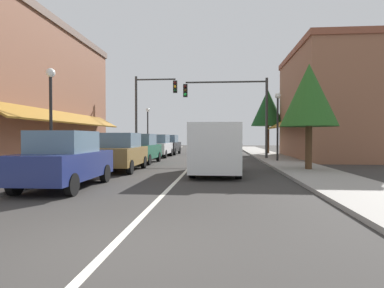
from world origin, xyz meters
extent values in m
plane|color=#33302D|center=(0.00, 18.00, 0.00)|extent=(80.00, 80.00, 0.00)
cube|color=gray|center=(-5.50, 18.00, 0.06)|extent=(2.60, 56.00, 0.12)
cube|color=gray|center=(5.50, 18.00, 0.06)|extent=(2.60, 56.00, 0.12)
cube|color=silver|center=(0.00, 18.00, 0.00)|extent=(0.14, 52.00, 0.01)
cube|color=brown|center=(-9.20, 12.00, 3.66)|extent=(4.81, 14.00, 7.32)
cube|color=brown|center=(-9.20, 12.00, 7.52)|extent=(5.01, 14.20, 0.40)
cube|color=slate|center=(-6.86, 12.00, 1.40)|extent=(0.08, 10.64, 1.80)
cube|color=olive|center=(-6.25, 12.00, 2.60)|extent=(1.27, 11.76, 0.73)
cube|color=slate|center=(-6.86, 8.92, 5.27)|extent=(0.08, 1.10, 1.30)
cube|color=slate|center=(-6.86, 15.08, 5.27)|extent=(0.08, 1.10, 1.30)
cube|color=#8E5B42|center=(9.39, 20.00, 3.72)|extent=(5.18, 10.00, 7.43)
cube|color=brown|center=(9.39, 20.00, 7.63)|extent=(5.38, 10.20, 0.40)
cube|color=slate|center=(6.86, 20.00, 1.40)|extent=(0.08, 7.60, 1.80)
cube|color=olive|center=(6.25, 20.00, 2.60)|extent=(1.27, 8.40, 0.73)
cube|color=slate|center=(6.86, 17.80, 5.35)|extent=(0.08, 1.10, 1.30)
cube|color=slate|center=(6.86, 22.20, 5.35)|extent=(0.08, 1.10, 1.30)
cube|color=navy|center=(-3.22, 5.37, 0.71)|extent=(1.80, 4.13, 0.80)
cube|color=slate|center=(-3.22, 5.27, 1.44)|extent=(1.56, 2.03, 0.66)
cylinder|color=black|center=(-4.04, 6.70, 0.31)|extent=(0.21, 0.62, 0.62)
cylinder|color=black|center=(-2.45, 6.73, 0.31)|extent=(0.21, 0.62, 0.62)
cylinder|color=black|center=(-3.99, 4.00, 0.31)|extent=(0.21, 0.62, 0.62)
cylinder|color=black|center=(-2.40, 4.03, 0.31)|extent=(0.21, 0.62, 0.62)
cube|color=brown|center=(-3.05, 10.48, 0.71)|extent=(1.80, 4.13, 0.80)
cube|color=slate|center=(-3.05, 10.38, 1.44)|extent=(1.56, 2.03, 0.66)
cylinder|color=black|center=(-3.87, 11.82, 0.31)|extent=(0.21, 0.62, 0.62)
cylinder|color=black|center=(-2.29, 11.85, 0.31)|extent=(0.21, 0.62, 0.62)
cylinder|color=black|center=(-3.82, 9.11, 0.31)|extent=(0.21, 0.62, 0.62)
cylinder|color=black|center=(-2.23, 9.14, 0.31)|extent=(0.21, 0.62, 0.62)
cube|color=#0F4C33|center=(-3.20, 15.03, 0.71)|extent=(1.80, 4.13, 0.80)
cube|color=slate|center=(-3.20, 14.93, 1.44)|extent=(1.56, 2.03, 0.66)
cylinder|color=black|center=(-3.97, 16.40, 0.31)|extent=(0.21, 0.62, 0.62)
cylinder|color=black|center=(-2.38, 16.37, 0.31)|extent=(0.21, 0.62, 0.62)
cylinder|color=black|center=(-4.02, 13.69, 0.31)|extent=(0.21, 0.62, 0.62)
cylinder|color=black|center=(-2.44, 13.66, 0.31)|extent=(0.21, 0.62, 0.62)
cube|color=silver|center=(-3.27, 20.96, 0.71)|extent=(1.78, 4.12, 0.80)
cube|color=slate|center=(-3.27, 20.86, 1.44)|extent=(1.55, 2.02, 0.66)
cylinder|color=black|center=(-4.04, 22.33, 0.31)|extent=(0.21, 0.62, 0.62)
cylinder|color=black|center=(-2.46, 22.30, 0.31)|extent=(0.21, 0.62, 0.62)
cylinder|color=black|center=(-4.08, 19.62, 0.31)|extent=(0.21, 0.62, 0.62)
cylinder|color=black|center=(-2.50, 19.60, 0.31)|extent=(0.21, 0.62, 0.62)
cube|color=black|center=(-3.10, 24.99, 0.71)|extent=(1.83, 4.14, 0.80)
cube|color=slate|center=(-3.10, 24.89, 1.44)|extent=(1.57, 2.04, 0.66)
cylinder|color=black|center=(-3.85, 26.36, 0.31)|extent=(0.22, 0.63, 0.62)
cylinder|color=black|center=(-2.27, 26.32, 0.31)|extent=(0.22, 0.63, 0.62)
cylinder|color=black|center=(-3.93, 23.66, 0.31)|extent=(0.22, 0.63, 0.62)
cylinder|color=black|center=(-2.34, 23.62, 0.31)|extent=(0.22, 0.63, 0.62)
cube|color=silver|center=(1.40, 9.66, 1.17)|extent=(2.04, 5.03, 1.90)
cube|color=slate|center=(1.45, 12.06, 1.59)|extent=(1.73, 0.30, 0.84)
cube|color=black|center=(1.45, 12.24, 0.48)|extent=(1.87, 0.23, 0.24)
cylinder|color=black|center=(0.55, 11.23, 0.36)|extent=(0.25, 0.72, 0.72)
cylinder|color=black|center=(2.31, 11.20, 0.36)|extent=(0.25, 0.72, 0.72)
cylinder|color=black|center=(0.50, 8.13, 0.36)|extent=(0.25, 0.72, 0.72)
cylinder|color=black|center=(2.26, 8.10, 0.36)|extent=(0.25, 0.72, 0.72)
cylinder|color=#333333|center=(4.80, 18.80, 2.85)|extent=(0.18, 0.18, 5.70)
cylinder|color=#333333|center=(1.96, 18.80, 5.45)|extent=(5.68, 0.12, 0.12)
cube|color=black|center=(-0.88, 18.62, 4.85)|extent=(0.30, 0.24, 0.90)
sphere|color=#420F0F|center=(-0.88, 18.49, 5.13)|extent=(0.20, 0.20, 0.20)
sphere|color=#3D2D0C|center=(-0.88, 18.49, 4.85)|extent=(0.20, 0.20, 0.20)
sphere|color=green|center=(-0.88, 18.49, 4.57)|extent=(0.20, 0.20, 0.20)
cylinder|color=#333333|center=(-4.80, 20.06, 3.09)|extent=(0.18, 0.18, 6.18)
cylinder|color=#333333|center=(-3.29, 20.06, 5.93)|extent=(3.02, 0.12, 0.12)
cube|color=black|center=(-1.78, 19.88, 5.33)|extent=(0.30, 0.24, 0.90)
sphere|color=#420F0F|center=(-1.78, 19.75, 5.61)|extent=(0.20, 0.20, 0.20)
sphere|color=yellow|center=(-1.78, 19.75, 5.33)|extent=(0.20, 0.20, 0.20)
sphere|color=#0C3316|center=(-1.78, 19.75, 5.05)|extent=(0.20, 0.20, 0.20)
cylinder|color=black|center=(-4.99, 7.81, 1.95)|extent=(0.12, 0.12, 3.89)
sphere|color=white|center=(-4.99, 7.81, 4.07)|extent=(0.36, 0.36, 0.36)
cylinder|color=black|center=(5.12, 16.24, 1.98)|extent=(0.12, 0.12, 3.95)
sphere|color=white|center=(5.12, 16.24, 4.13)|extent=(0.36, 0.36, 0.36)
cylinder|color=black|center=(-4.88, 24.41, 1.91)|extent=(0.12, 0.12, 3.83)
sphere|color=white|center=(-4.88, 24.41, 4.01)|extent=(0.36, 0.36, 0.36)
cylinder|color=#4C331E|center=(5.60, 10.94, 1.23)|extent=(0.30, 0.30, 2.46)
cone|color=#285B21|center=(5.60, 10.94, 3.49)|extent=(2.59, 2.59, 2.85)
cylinder|color=#4C331E|center=(5.81, 25.31, 1.51)|extent=(0.30, 0.30, 3.02)
cone|color=#19471E|center=(5.81, 25.31, 4.20)|extent=(2.94, 2.94, 3.23)
camera|label=1|loc=(1.56, -4.38, 1.59)|focal=30.60mm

